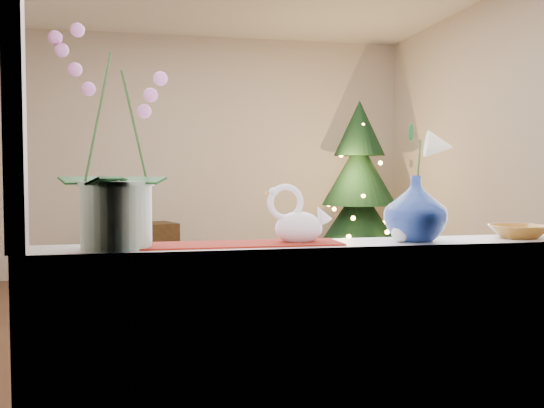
% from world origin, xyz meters
% --- Properties ---
extents(ground, '(5.00, 5.00, 0.00)m').
position_xyz_m(ground, '(0.00, 0.00, 0.00)').
color(ground, '#3B2318').
rests_on(ground, ground).
extents(wall_back, '(4.50, 0.10, 2.70)m').
position_xyz_m(wall_back, '(0.00, 2.50, 1.35)').
color(wall_back, beige).
rests_on(wall_back, ground).
extents(wall_front, '(4.50, 0.10, 2.70)m').
position_xyz_m(wall_front, '(0.00, -2.50, 1.35)').
color(wall_front, beige).
rests_on(wall_front, ground).
extents(wall_right, '(0.10, 5.00, 2.70)m').
position_xyz_m(wall_right, '(2.25, 0.00, 1.35)').
color(wall_right, beige).
rests_on(wall_right, ground).
extents(window_apron, '(2.20, 0.08, 0.88)m').
position_xyz_m(window_apron, '(0.00, -2.46, 0.44)').
color(window_apron, white).
rests_on(window_apron, ground).
extents(windowsill, '(2.20, 0.26, 0.04)m').
position_xyz_m(windowsill, '(0.00, -2.37, 0.90)').
color(windowsill, white).
rests_on(windowsill, window_apron).
extents(window_frame, '(2.22, 0.06, 1.60)m').
position_xyz_m(window_frame, '(0.00, -2.47, 1.70)').
color(window_frame, white).
rests_on(window_frame, windowsill).
extents(runner, '(0.70, 0.20, 0.01)m').
position_xyz_m(runner, '(-0.38, -2.37, 0.92)').
color(runner, maroon).
rests_on(runner, windowsill).
extents(orchid_pot, '(0.29, 0.29, 0.73)m').
position_xyz_m(orchid_pot, '(-0.79, -2.38, 1.28)').
color(orchid_pot, silver).
rests_on(orchid_pot, windowsill).
extents(swan, '(0.25, 0.18, 0.20)m').
position_xyz_m(swan, '(-0.17, -2.36, 1.02)').
color(swan, white).
rests_on(swan, windowsill).
extents(blue_vase, '(0.34, 0.34, 0.27)m').
position_xyz_m(blue_vase, '(0.26, -2.38, 1.06)').
color(blue_vase, navy).
rests_on(blue_vase, windowsill).
extents(lily, '(0.15, 0.09, 0.21)m').
position_xyz_m(lily, '(0.26, -2.38, 1.30)').
color(lily, white).
rests_on(lily, blue_vase).
extents(paperweight, '(0.07, 0.07, 0.07)m').
position_xyz_m(paperweight, '(0.19, -2.41, 0.95)').
color(paperweight, white).
rests_on(paperweight, windowsill).
extents(amber_dish, '(0.20, 0.20, 0.04)m').
position_xyz_m(amber_dish, '(0.69, -2.37, 0.94)').
color(amber_dish, '#9A6420').
rests_on(amber_dish, windowsill).
extents(xmas_tree, '(1.09, 1.09, 1.94)m').
position_xyz_m(xmas_tree, '(1.56, 1.80, 0.97)').
color(xmas_tree, black).
rests_on(xmas_tree, ground).
extents(side_table, '(0.94, 0.68, 0.64)m').
position_xyz_m(side_table, '(-0.82, 2.00, 0.32)').
color(side_table, black).
rests_on(side_table, ground).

